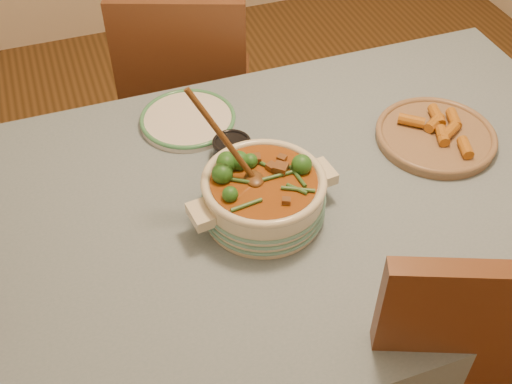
% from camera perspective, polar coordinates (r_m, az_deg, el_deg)
% --- Properties ---
extents(floor, '(4.50, 4.50, 0.00)m').
position_cam_1_polar(floor, '(2.21, 3.55, -14.04)').
color(floor, '#492F14').
rests_on(floor, ground).
extents(dining_table, '(1.68, 1.08, 0.76)m').
position_cam_1_polar(dining_table, '(1.68, 4.54, -2.15)').
color(dining_table, brown).
rests_on(dining_table, floor).
extents(stew_casserole, '(0.37, 0.31, 0.35)m').
position_cam_1_polar(stew_casserole, '(1.50, 0.67, -0.06)').
color(stew_casserole, beige).
rests_on(stew_casserole, dining_table).
extents(white_plate, '(0.34, 0.34, 0.02)m').
position_cam_1_polar(white_plate, '(1.81, -6.07, 6.45)').
color(white_plate, silver).
rests_on(white_plate, dining_table).
extents(condiment_bowl, '(0.11, 0.11, 0.05)m').
position_cam_1_polar(condiment_bowl, '(1.68, -2.16, 3.95)').
color(condiment_bowl, black).
rests_on(condiment_bowl, dining_table).
extents(fried_plate, '(0.40, 0.40, 0.05)m').
position_cam_1_polar(fried_plate, '(1.81, 15.71, 4.96)').
color(fried_plate, olive).
rests_on(fried_plate, dining_table).
extents(chair_far, '(0.56, 0.56, 0.93)m').
position_cam_1_polar(chair_far, '(2.34, -6.17, 9.07)').
color(chair_far, brown).
rests_on(chair_far, floor).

